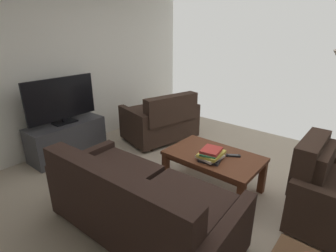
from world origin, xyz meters
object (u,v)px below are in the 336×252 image
object	(u,v)px
coffee_table	(214,160)
book_stack	(211,154)
tv_stand	(67,139)
sofa_main	(137,203)
tv_remote	(233,156)
loveseat_near	(161,120)
flat_tv	(61,100)

from	to	relation	value
coffee_table	book_stack	world-z (taller)	book_stack
coffee_table	book_stack	size ratio (longest dim) A/B	3.32
tv_stand	sofa_main	bearing A→B (deg)	167.22
sofa_main	book_stack	distance (m)	1.00
tv_stand	tv_remote	world-z (taller)	tv_stand
sofa_main	loveseat_near	size ratio (longest dim) A/B	1.40
book_stack	tv_remote	distance (m)	0.28
tv_stand	flat_tv	xyz separation A→B (m)	(-0.00, -0.00, 0.60)
sofa_main	tv_remote	distance (m)	1.25
loveseat_near	sofa_main	bearing A→B (deg)	126.07
coffee_table	flat_tv	bearing A→B (deg)	17.14
coffee_table	book_stack	bearing A→B (deg)	104.15
coffee_table	flat_tv	world-z (taller)	flat_tv
coffee_table	tv_stand	xyz separation A→B (m)	(2.12, 0.65, -0.11)
loveseat_near	flat_tv	size ratio (longest dim) A/B	1.25
loveseat_near	tv_remote	distance (m)	1.72
sofa_main	coffee_table	xyz separation A→B (m)	(-0.11, -1.11, 0.02)
sofa_main	tv_stand	world-z (taller)	sofa_main
loveseat_near	book_stack	distance (m)	1.67
coffee_table	loveseat_near	bearing A→B (deg)	-25.89
coffee_table	flat_tv	distance (m)	2.27
flat_tv	tv_remote	size ratio (longest dim) A/B	6.52
sofa_main	tv_remote	xyz separation A→B (m)	(-0.30, -1.21, 0.10)
loveseat_near	tv_stand	world-z (taller)	loveseat_near
sofa_main	tv_remote	world-z (taller)	sofa_main
sofa_main	flat_tv	world-z (taller)	flat_tv
tv_stand	tv_remote	bearing A→B (deg)	-161.84
sofa_main	loveseat_near	bearing A→B (deg)	-53.93
sofa_main	book_stack	size ratio (longest dim) A/B	5.63
tv_remote	flat_tv	bearing A→B (deg)	18.13
tv_stand	book_stack	bearing A→B (deg)	-166.18
tv_remote	coffee_table	bearing A→B (deg)	28.40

